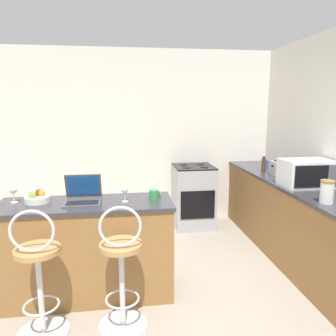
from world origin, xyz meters
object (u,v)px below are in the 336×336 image
object	(u,v)px
bar_stool_far	(122,270)
microwave	(306,173)
storage_jar	(327,192)
pepper_mill	(264,164)
mug_blue	(265,163)
wine_glass_short	(125,190)
wine_glass_tall	(13,190)
toaster	(281,168)
bar_stool_near	(38,276)
fruit_bowl	(38,198)
stove_range	(193,196)
laptop	(83,195)
mug_green	(154,195)

from	to	relation	value
bar_stool_far	microwave	distance (m)	2.24
storage_jar	pepper_mill	bearing A→B (deg)	88.51
mug_blue	bar_stool_far	bearing A→B (deg)	-135.76
pepper_mill	wine_glass_short	size ratio (longest dim) A/B	1.48
mug_blue	wine_glass_short	size ratio (longest dim) A/B	0.69
bar_stool_far	pepper_mill	bearing A→B (deg)	40.88
pepper_mill	wine_glass_tall	world-z (taller)	pepper_mill
toaster	wine_glass_tall	distance (m)	3.08
bar_stool_far	storage_jar	world-z (taller)	storage_jar
bar_stool_near	fruit_bowl	world-z (taller)	bar_stool_near
pepper_mill	wine_glass_tall	bearing A→B (deg)	-160.35
bar_stool_near	bar_stool_far	size ratio (longest dim) A/B	1.00
stove_range	mug_blue	size ratio (longest dim) A/B	9.06
microwave	wine_glass_tall	xyz separation A→B (m)	(-2.96, -0.22, -0.03)
mug_blue	wine_glass_tall	xyz separation A→B (m)	(-3.03, -1.41, 0.07)
toaster	laptop	bearing A→B (deg)	-160.16
mug_green	toaster	bearing A→B (deg)	27.85
storage_jar	toaster	bearing A→B (deg)	81.47
microwave	pepper_mill	size ratio (longest dim) A/B	2.40
wine_glass_short	storage_jar	bearing A→B (deg)	-9.37
microwave	mug_blue	xyz separation A→B (m)	(0.07, 1.20, -0.10)
bar_stool_near	laptop	xyz separation A→B (m)	(0.29, 0.56, 0.47)
laptop	wine_glass_short	xyz separation A→B (m)	(0.38, -0.06, 0.05)
mug_blue	wine_glass_tall	size ratio (longest dim) A/B	0.63
laptop	stove_range	world-z (taller)	laptop
bar_stool_far	stove_range	world-z (taller)	bar_stool_far
bar_stool_near	bar_stool_far	bearing A→B (deg)	0.00
laptop	wine_glass_short	distance (m)	0.39
bar_stool_far	laptop	xyz separation A→B (m)	(-0.34, 0.56, 0.47)
wine_glass_tall	storage_jar	bearing A→B (deg)	-8.37
bar_stool_far	fruit_bowl	world-z (taller)	bar_stool_far
laptop	wine_glass_tall	distance (m)	0.62
wine_glass_tall	wine_glass_short	size ratio (longest dim) A/B	1.09
fruit_bowl	wine_glass_short	distance (m)	0.80
bar_stool_near	wine_glass_tall	bearing A→B (deg)	117.98
bar_stool_far	mug_blue	distance (m)	2.94
fruit_bowl	pepper_mill	size ratio (longest dim) A/B	1.03
laptop	toaster	bearing A→B (deg)	19.84
fruit_bowl	pepper_mill	world-z (taller)	pepper_mill
microwave	stove_range	distance (m)	1.77
wine_glass_tall	wine_glass_short	xyz separation A→B (m)	(0.99, -0.11, -0.01)
wine_glass_tall	mug_green	distance (m)	1.27
stove_range	storage_jar	xyz separation A→B (m)	(0.78, -1.99, 0.56)
mug_blue	storage_jar	xyz separation A→B (m)	(-0.24, -1.82, 0.06)
bar_stool_near	pepper_mill	distance (m)	3.02
microwave	toaster	xyz separation A→B (m)	(0.01, 0.58, -0.06)
microwave	wine_glass_tall	distance (m)	2.97
bar_stool_near	toaster	size ratio (longest dim) A/B	4.15
stove_range	fruit_bowl	size ratio (longest dim) A/B	4.11
storage_jar	microwave	bearing A→B (deg)	74.86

